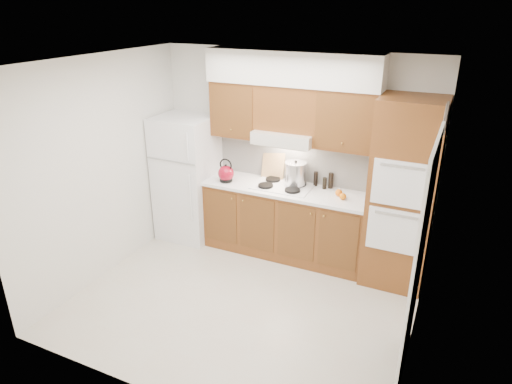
# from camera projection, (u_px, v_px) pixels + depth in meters

# --- Properties ---
(floor) EXTENTS (3.60, 3.60, 0.00)m
(floor) POSITION_uv_depth(u_px,v_px,m) (243.00, 301.00, 5.14)
(floor) COLOR #BEB7A6
(floor) RESTS_ON ground
(ceiling) EXTENTS (3.60, 3.60, 0.00)m
(ceiling) POSITION_uv_depth(u_px,v_px,m) (239.00, 63.00, 4.13)
(ceiling) COLOR white
(ceiling) RESTS_ON wall_back
(wall_back) EXTENTS (3.60, 0.02, 2.60)m
(wall_back) POSITION_uv_depth(u_px,v_px,m) (293.00, 153.00, 5.89)
(wall_back) COLOR silver
(wall_back) RESTS_ON floor
(wall_left) EXTENTS (0.02, 3.00, 2.60)m
(wall_left) POSITION_uv_depth(u_px,v_px,m) (104.00, 169.00, 5.33)
(wall_left) COLOR silver
(wall_left) RESTS_ON floor
(wall_right) EXTENTS (0.02, 3.00, 2.60)m
(wall_right) POSITION_uv_depth(u_px,v_px,m) (427.00, 229.00, 3.94)
(wall_right) COLOR silver
(wall_right) RESTS_ON floor
(fridge) EXTENTS (0.75, 0.72, 1.72)m
(fridge) POSITION_uv_depth(u_px,v_px,m) (188.00, 178.00, 6.30)
(fridge) COLOR white
(fridge) RESTS_ON floor
(base_cabinets) EXTENTS (2.11, 0.60, 0.90)m
(base_cabinets) POSITION_uv_depth(u_px,v_px,m) (285.00, 222.00, 5.96)
(base_cabinets) COLOR brown
(base_cabinets) RESTS_ON floor
(countertop) EXTENTS (2.13, 0.62, 0.04)m
(countertop) POSITION_uv_depth(u_px,v_px,m) (285.00, 189.00, 5.77)
(countertop) COLOR white
(countertop) RESTS_ON base_cabinets
(backsplash) EXTENTS (2.11, 0.03, 0.56)m
(backsplash) POSITION_uv_depth(u_px,v_px,m) (294.00, 160.00, 5.90)
(backsplash) COLOR white
(backsplash) RESTS_ON countertop
(oven_cabinet) EXTENTS (0.70, 0.65, 2.20)m
(oven_cabinet) POSITION_uv_depth(u_px,v_px,m) (402.00, 195.00, 5.14)
(oven_cabinet) COLOR brown
(oven_cabinet) RESTS_ON floor
(upper_cab_left) EXTENTS (0.63, 0.33, 0.70)m
(upper_cab_left) POSITION_uv_depth(u_px,v_px,m) (237.00, 109.00, 5.82)
(upper_cab_left) COLOR brown
(upper_cab_left) RESTS_ON wall_back
(upper_cab_right) EXTENTS (0.73, 0.33, 0.70)m
(upper_cab_right) POSITION_uv_depth(u_px,v_px,m) (348.00, 120.00, 5.26)
(upper_cab_right) COLOR brown
(upper_cab_right) RESTS_ON wall_back
(range_hood) EXTENTS (0.75, 0.45, 0.15)m
(range_hood) POSITION_uv_depth(u_px,v_px,m) (285.00, 137.00, 5.61)
(range_hood) COLOR silver
(range_hood) RESTS_ON wall_back
(upper_cab_over_hood) EXTENTS (0.75, 0.33, 0.55)m
(upper_cab_over_hood) POSITION_uv_depth(u_px,v_px,m) (288.00, 108.00, 5.52)
(upper_cab_over_hood) COLOR brown
(upper_cab_over_hood) RESTS_ON range_hood
(soffit) EXTENTS (2.13, 0.36, 0.40)m
(soffit) POSITION_uv_depth(u_px,v_px,m) (293.00, 68.00, 5.30)
(soffit) COLOR silver
(soffit) RESTS_ON wall_back
(cooktop) EXTENTS (0.74, 0.50, 0.01)m
(cooktop) POSITION_uv_depth(u_px,v_px,m) (282.00, 186.00, 5.79)
(cooktop) COLOR white
(cooktop) RESTS_ON countertop
(doorway) EXTENTS (0.02, 0.90, 2.10)m
(doorway) POSITION_uv_depth(u_px,v_px,m) (417.00, 273.00, 3.75)
(doorway) COLOR black
(doorway) RESTS_ON floor
(wall_clock) EXTENTS (0.02, 0.30, 0.30)m
(wall_clock) POSITION_uv_depth(u_px,v_px,m) (446.00, 118.00, 4.07)
(wall_clock) COLOR #3F3833
(wall_clock) RESTS_ON wall_right
(kettle) EXTENTS (0.25, 0.25, 0.21)m
(kettle) POSITION_uv_depth(u_px,v_px,m) (226.00, 173.00, 5.91)
(kettle) COLOR maroon
(kettle) RESTS_ON countertop
(cutting_board) EXTENTS (0.31, 0.11, 0.41)m
(cutting_board) POSITION_uv_depth(u_px,v_px,m) (273.00, 164.00, 6.01)
(cutting_board) COLOR tan
(cutting_board) RESTS_ON countertop
(stock_pot) EXTENTS (0.31, 0.31, 0.28)m
(stock_pot) POSITION_uv_depth(u_px,v_px,m) (295.00, 174.00, 5.75)
(stock_pot) COLOR silver
(stock_pot) RESTS_ON cooktop
(condiment_a) EXTENTS (0.07, 0.07, 0.19)m
(condiment_a) POSITION_uv_depth(u_px,v_px,m) (316.00, 179.00, 5.79)
(condiment_a) COLOR black
(condiment_a) RESTS_ON countertop
(condiment_b) EXTENTS (0.07, 0.07, 0.20)m
(condiment_b) POSITION_uv_depth(u_px,v_px,m) (331.00, 181.00, 5.71)
(condiment_b) COLOR black
(condiment_b) RESTS_ON countertop
(condiment_c) EXTENTS (0.05, 0.05, 0.15)m
(condiment_c) POSITION_uv_depth(u_px,v_px,m) (325.00, 183.00, 5.70)
(condiment_c) COLOR black
(condiment_c) RESTS_ON countertop
(orange_near) EXTENTS (0.10, 0.10, 0.08)m
(orange_near) POSITION_uv_depth(u_px,v_px,m) (343.00, 196.00, 5.40)
(orange_near) COLOR orange
(orange_near) RESTS_ON countertop
(orange_far) EXTENTS (0.11, 0.11, 0.09)m
(orange_far) POSITION_uv_depth(u_px,v_px,m) (339.00, 193.00, 5.49)
(orange_far) COLOR #F5520C
(orange_far) RESTS_ON countertop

